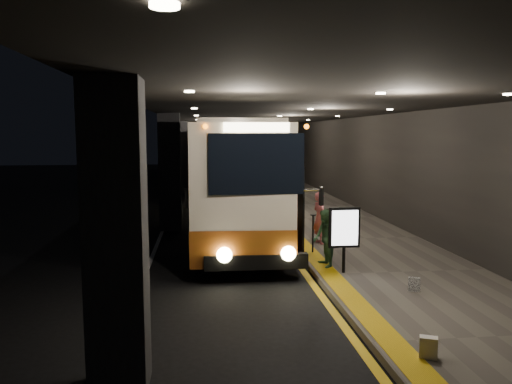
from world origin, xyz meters
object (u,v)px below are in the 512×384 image
coach_main (238,183)px  passenger_waiting_green (325,238)px  bag_polka (414,284)px  bag_plain (428,347)px  info_sign (344,229)px  stanchion_post (313,234)px  coach_second (219,161)px  passenger_boarding (320,218)px

coach_main → passenger_waiting_green: bearing=-67.0°
coach_main → bag_polka: coach_main is taller
bag_plain → passenger_waiting_green: bearing=93.1°
coach_main → info_sign: coach_main is taller
bag_plain → stanchion_post: stanchion_post is taller
coach_second → passenger_waiting_green: bearing=-87.3°
passenger_waiting_green → info_sign: size_ratio=0.91×
stanchion_post → bag_polka: bearing=-69.1°
coach_main → bag_plain: 11.01m
info_sign → stanchion_post: 2.27m
bag_polka → bag_plain: bag_plain is taller
passenger_boarding → bag_polka: size_ratio=5.38×
coach_second → bag_polka: 22.70m
bag_polka → coach_main: bearing=114.5°
bag_polka → info_sign: 2.21m
coach_second → passenger_waiting_green: coach_second is taller
stanchion_post → info_sign: bearing=-82.0°
passenger_boarding → bag_polka: bearing=173.1°
coach_second → bag_plain: size_ratio=36.01×
passenger_boarding → bag_plain: size_ratio=4.86×
coach_main → bag_polka: bearing=-62.7°
passenger_boarding → bag_plain: bearing=160.7°
coach_main → stanchion_post: 4.30m
coach_second → stanchion_post: size_ratio=10.89×
passenger_boarding → bag_plain: passenger_boarding is taller
coach_second → bag_plain: (2.35, -25.60, -1.51)m
passenger_boarding → bag_plain: (-0.23, -8.24, -0.66)m
bag_polka → passenger_waiting_green: bearing=123.5°
bag_polka → stanchion_post: (-1.45, 3.80, 0.41)m
coach_main → passenger_boarding: (2.44, -2.43, -0.90)m
bag_polka → bag_plain: bearing=-110.2°
passenger_boarding → passenger_waiting_green: bearing=151.7°
bag_plain → bag_polka: bearing=69.8°
coach_main → info_sign: 6.28m
coach_main → bag_polka: size_ratio=41.09×
coach_second → passenger_waiting_green: size_ratio=8.06×
coach_second → info_sign: 20.90m
passenger_waiting_green → stanchion_post: (0.03, 1.57, -0.20)m
passenger_waiting_green → bag_plain: passenger_waiting_green is taller
passenger_waiting_green → passenger_boarding: bearing=164.2°
bag_polka → info_sign: size_ratio=0.18×
bag_plain → stanchion_post: (-0.26, 7.03, 0.39)m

